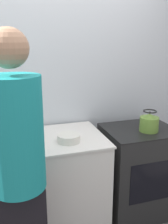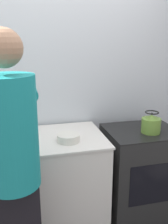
{
  "view_description": "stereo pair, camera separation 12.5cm",
  "coord_description": "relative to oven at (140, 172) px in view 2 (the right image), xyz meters",
  "views": [
    {
      "loc": [
        -0.42,
        -1.75,
        1.76
      ],
      "look_at": [
        0.21,
        0.24,
        1.16
      ],
      "focal_mm": 40.0,
      "sensor_mm": 36.0,
      "label": 1
    },
    {
      "loc": [
        -0.3,
        -1.78,
        1.76
      ],
      "look_at": [
        0.21,
        0.24,
        1.16
      ],
      "focal_mm": 40.0,
      "sensor_mm": 36.0,
      "label": 2
    }
  ],
  "objects": [
    {
      "name": "wall_back",
      "position": [
        -0.81,
        0.47,
        0.84
      ],
      "size": [
        8.0,
        0.05,
        2.6
      ],
      "color": "silver",
      "rests_on": "ground_plane"
    },
    {
      "name": "counter",
      "position": [
        -1.19,
        0.06,
        -0.01
      ],
      "size": [
        1.58,
        0.72,
        0.91
      ],
      "color": "silver",
      "rests_on": "ground_plane"
    },
    {
      "name": "oven",
      "position": [
        0.0,
        0.0,
        0.0
      ],
      "size": [
        0.7,
        0.58,
        0.92
      ],
      "color": "black",
      "rests_on": "ground_plane"
    },
    {
      "name": "person",
      "position": [
        -1.2,
        -0.56,
        0.54
      ],
      "size": [
        0.39,
        0.62,
        1.83
      ],
      "color": "black",
      "rests_on": "ground_plane"
    },
    {
      "name": "cutting_board",
      "position": [
        -1.22,
        -0.11,
        0.46
      ],
      "size": [
        0.36,
        0.18,
        0.02
      ],
      "color": "silver",
      "rests_on": "counter"
    },
    {
      "name": "knife",
      "position": [
        -1.2,
        -0.1,
        0.47
      ],
      "size": [
        0.2,
        0.05,
        0.01
      ],
      "rotation": [
        0.0,
        0.0,
        -0.11
      ],
      "color": "silver",
      "rests_on": "cutting_board"
    },
    {
      "name": "kettle",
      "position": [
        0.04,
        -0.08,
        0.55
      ],
      "size": [
        0.18,
        0.18,
        0.2
      ],
      "color": "olive",
      "rests_on": "oven"
    },
    {
      "name": "bowl_prep",
      "position": [
        -0.75,
        -0.07,
        0.48
      ],
      "size": [
        0.2,
        0.2,
        0.07
      ],
      "color": "silver",
      "rests_on": "counter"
    }
  ]
}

